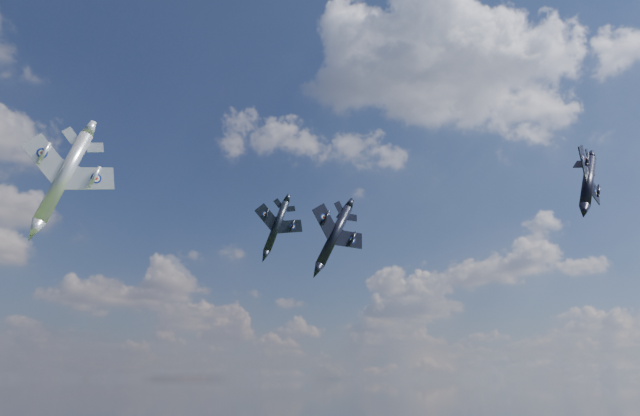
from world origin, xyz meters
TOP-DOWN VIEW (x-y plane):
  - jet_lead_navy at (8.68, 13.91)m, footprint 11.63×14.95m
  - jet_right_navy at (31.35, -12.24)m, footprint 13.25×16.51m
  - jet_high_navy at (16.47, 39.44)m, footprint 14.76×16.78m
  - jet_left_silver at (-26.62, 21.38)m, footprint 15.70×18.83m

SIDE VIEW (x-z plane):
  - jet_lead_navy at x=8.68m, z-range 74.79..82.10m
  - jet_left_silver at x=-26.62m, z-range 78.22..85.43m
  - jet_right_navy at x=31.35m, z-range 80.13..88.89m
  - jet_high_navy at x=16.47m, z-range 82.78..88.91m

